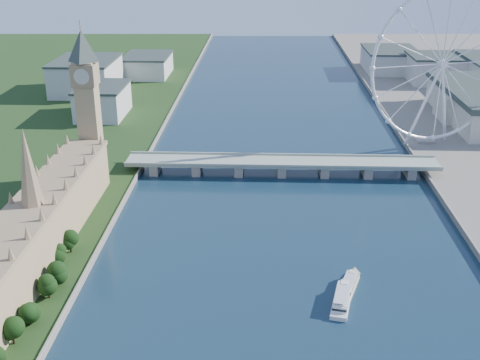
{
  "coord_description": "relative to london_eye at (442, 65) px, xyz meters",
  "views": [
    {
      "loc": [
        -13.76,
        -98.68,
        158.54
      ],
      "look_at": [
        -25.95,
        210.0,
        31.37
      ],
      "focal_mm": 45.0,
      "sensor_mm": 36.0,
      "label": 1
    }
  ],
  "objects": [
    {
      "name": "parliament_range",
      "position": [
        -247.98,
        -185.08,
        -49.04
      ],
      "size": [
        24.0,
        200.0,
        70.0
      ],
      "color": "tan",
      "rests_on": "ground"
    },
    {
      "name": "big_ben",
      "position": [
        -247.98,
        -77.08,
        -0.95
      ],
      "size": [
        20.02,
        20.02,
        110.0
      ],
      "color": "tan",
      "rests_on": "ground"
    },
    {
      "name": "westminster_bridge",
      "position": [
        -119.98,
        -55.08,
        -60.89
      ],
      "size": [
        220.0,
        22.0,
        9.5
      ],
      "color": "gray",
      "rests_on": "ground"
    },
    {
      "name": "london_eye",
      "position": [
        0.0,
        0.0,
        0.0
      ],
      "size": [
        113.6,
        39.12,
        124.3
      ],
      "color": "silver",
      "rests_on": "ground"
    },
    {
      "name": "county_hall",
      "position": [
        55.02,
        74.92,
        -67.52
      ],
      "size": [
        54.0,
        144.0,
        35.0
      ],
      "primitive_type": null,
      "color": "beige",
      "rests_on": "ground"
    },
    {
      "name": "city_skyline",
      "position": [
        -80.75,
        205.0,
        -50.56
      ],
      "size": [
        505.0,
        280.0,
        32.0
      ],
      "color": "beige",
      "rests_on": "ground"
    },
    {
      "name": "tour_boat_near",
      "position": [
        -96.14,
        -217.43,
        -67.52
      ],
      "size": [
        14.6,
        31.83,
        6.83
      ],
      "primitive_type": null,
      "rotation": [
        0.0,
        0.0,
        -0.23
      ],
      "color": "silver",
      "rests_on": "ground"
    },
    {
      "name": "tour_boat_far",
      "position": [
        -91.43,
        -204.64,
        -67.52
      ],
      "size": [
        15.28,
        27.73,
        5.93
      ],
      "primitive_type": null,
      "rotation": [
        0.0,
        0.0,
        -0.33
      ],
      "color": "beige",
      "rests_on": "ground"
    }
  ]
}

